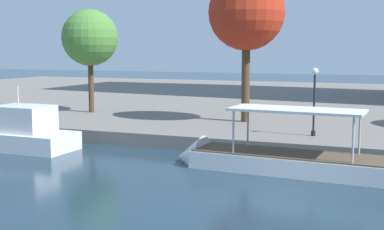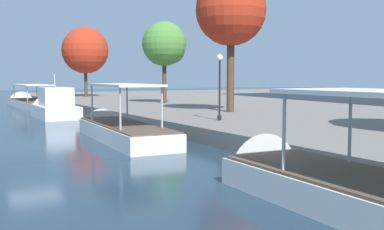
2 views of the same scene
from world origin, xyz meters
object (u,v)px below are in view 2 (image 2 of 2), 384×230
at_px(tree_3, 166,45).
at_px(tree_4, 230,11).
at_px(tree_5, 87,51).
at_px(motor_yacht_1, 53,108).
at_px(lamp_post, 220,80).
at_px(tour_boat_0, 30,104).
at_px(tour_boat_3, 382,206).
at_px(tour_boat_2, 119,132).

bearing_deg(tree_3, tree_4, -5.01).
bearing_deg(tree_5, tree_3, 7.45).
relative_size(motor_yacht_1, tree_5, 0.87).
distance_m(lamp_post, tree_4, 8.61).
height_order(tour_boat_0, tour_boat_3, tour_boat_3).
xyz_separation_m(motor_yacht_1, lamp_post, (17.11, 6.19, 2.53)).
xyz_separation_m(tour_boat_0, motor_yacht_1, (15.96, -0.83, 0.49)).
bearing_deg(tour_boat_0, tour_boat_3, 177.55).
xyz_separation_m(tour_boat_3, tree_5, (-54.19, 8.69, 6.74)).
bearing_deg(tour_boat_0, tree_3, -144.59).
bearing_deg(tree_5, motor_yacht_1, -23.76).
bearing_deg(tree_4, tour_boat_3, -25.05).
height_order(motor_yacht_1, tree_5, tree_5).
relative_size(tour_boat_3, tree_5, 1.43).
relative_size(motor_yacht_1, tour_boat_3, 0.61).
height_order(tour_boat_3, lamp_post, lamp_post).
distance_m(motor_yacht_1, tree_5, 23.80).
height_order(tour_boat_0, motor_yacht_1, motor_yacht_1).
relative_size(tree_4, tree_5, 1.09).
height_order(tour_boat_3, tree_4, tree_4).
bearing_deg(lamp_post, tour_boat_0, -170.78).
distance_m(tour_boat_0, tree_5, 11.94).
distance_m(motor_yacht_1, tour_boat_2, 16.20).
distance_m(tree_3, tree_5, 19.45).
distance_m(tour_boat_2, tree_5, 38.89).
distance_m(tour_boat_0, tour_boat_3, 49.15).
xyz_separation_m(tree_3, tree_4, (13.44, -1.18, 1.64)).
distance_m(tree_4, tree_5, 32.78).
relative_size(tree_3, tree_5, 0.88).
height_order(tree_4, tree_5, tree_4).
relative_size(tour_boat_0, tree_5, 1.60).
bearing_deg(tour_boat_2, tour_boat_3, -175.02).
xyz_separation_m(tour_boat_0, tree_3, (14.24, 10.94, 6.46)).
height_order(tree_3, tree_4, tree_4).
relative_size(tour_boat_0, tree_3, 1.82).
distance_m(tour_boat_3, tree_4, 25.02).
bearing_deg(tree_5, tour_boat_2, -13.87).
bearing_deg(tour_boat_2, tree_3, -29.83).
bearing_deg(tour_boat_0, lamp_post, -172.91).
distance_m(tour_boat_0, tree_4, 30.45).
bearing_deg(motor_yacht_1, tour_boat_0, -2.19).
xyz_separation_m(tour_boat_2, tour_boat_3, (16.99, 0.49, -0.07)).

